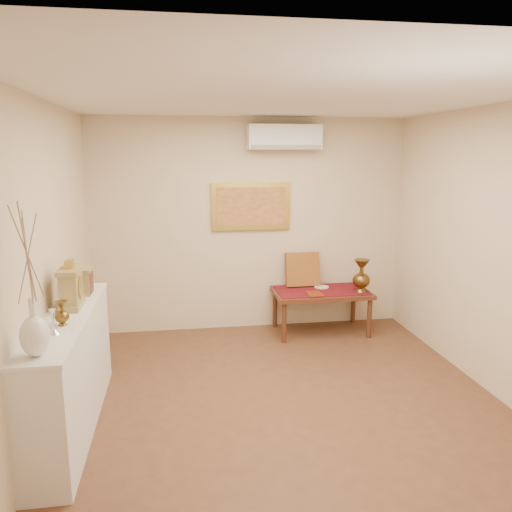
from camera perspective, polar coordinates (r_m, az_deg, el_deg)
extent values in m
plane|color=brown|center=(4.69, 3.54, -17.09)|extent=(4.50, 4.50, 0.00)
plane|color=silver|center=(4.14, 4.03, 17.82)|extent=(4.50, 4.50, 0.00)
cube|color=beige|center=(6.39, -0.62, 3.51)|extent=(4.00, 0.02, 2.70)
cube|color=beige|center=(2.18, 17.12, -13.34)|extent=(4.00, 0.02, 2.70)
cube|color=beige|center=(4.26, -23.53, -1.58)|extent=(0.02, 4.50, 2.70)
cube|color=beige|center=(5.04, 26.57, 0.07)|extent=(0.02, 4.50, 2.70)
cube|color=maroon|center=(6.38, 7.47, -3.91)|extent=(1.14, 0.59, 0.01)
cylinder|color=silver|center=(6.50, 7.51, -3.53)|extent=(0.18, 0.18, 0.01)
cube|color=maroon|center=(6.18, 6.71, -4.32)|extent=(0.19, 0.26, 0.01)
cube|color=maroon|center=(6.51, 5.33, -1.52)|extent=(0.44, 0.19, 0.45)
cube|color=silver|center=(4.48, -20.40, -12.48)|extent=(0.35, 2.00, 0.95)
cube|color=silver|center=(4.31, -20.86, -6.51)|extent=(0.37, 2.02, 0.03)
cube|color=#A38E54|center=(4.50, -20.24, -5.21)|extent=(0.16, 0.36, 0.05)
cube|color=#A38E54|center=(4.46, -20.37, -3.36)|extent=(0.14, 0.30, 0.25)
cylinder|color=beige|center=(4.44, -19.42, -3.34)|extent=(0.01, 0.17, 0.17)
cylinder|color=gold|center=(4.44, -19.36, -3.34)|extent=(0.01, 0.19, 0.19)
cube|color=#A38E54|center=(4.42, -20.50, -1.55)|extent=(0.17, 0.34, 0.04)
cube|color=gold|center=(4.41, -20.55, -0.85)|extent=(0.06, 0.11, 0.07)
cube|color=#A38E54|center=(4.85, -19.17, -2.89)|extent=(0.15, 0.20, 0.22)
cube|color=#542A19|center=(4.85, -18.24, -3.44)|extent=(0.01, 0.17, 0.09)
cube|color=#542A19|center=(4.83, -18.31, -2.29)|extent=(0.01, 0.17, 0.09)
cube|color=#A38E54|center=(4.82, -19.27, -1.48)|extent=(0.16, 0.21, 0.02)
cube|color=#542A19|center=(6.39, 7.46, -4.17)|extent=(1.20, 0.70, 0.05)
cylinder|color=#542A19|center=(6.07, 3.22, -7.64)|extent=(0.06, 0.06, 0.50)
cylinder|color=#542A19|center=(6.38, 12.83, -6.97)|extent=(0.06, 0.06, 0.50)
cylinder|color=#542A19|center=(6.61, 2.17, -6.01)|extent=(0.06, 0.06, 0.50)
cylinder|color=#542A19|center=(6.89, 11.06, -5.49)|extent=(0.06, 0.06, 0.50)
cube|color=gold|center=(6.34, -0.60, 5.72)|extent=(1.00, 0.05, 0.60)
cube|color=#C88645|center=(6.31, -0.56, 5.69)|extent=(0.88, 0.01, 0.48)
cube|color=white|center=(6.28, 3.25, 13.41)|extent=(0.90, 0.24, 0.30)
cube|color=gray|center=(6.16, 3.47, 12.33)|extent=(0.86, 0.02, 0.05)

